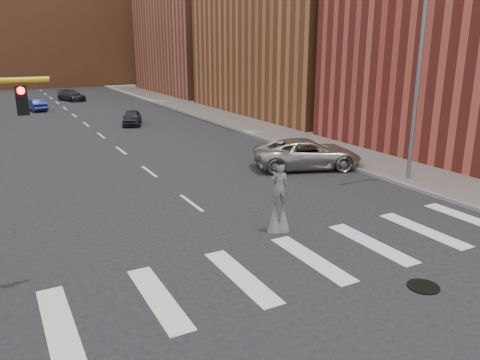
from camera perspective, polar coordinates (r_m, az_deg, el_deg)
ground_plane at (r=14.07m, az=6.84°, el=-12.16°), size 160.00×160.00×0.00m
sidewalk_right at (r=40.77m, az=1.24°, el=6.87°), size 5.00×90.00×0.18m
manhole at (r=14.62m, az=21.44°, el=-12.01°), size 0.90×0.90×0.04m
building_far at (r=70.51m, az=-3.80°, el=18.81°), size 16.00×22.00×20.00m
building_backdrop at (r=89.09m, az=-20.47°, el=16.67°), size 26.00×14.00×18.00m
streetlight at (r=24.30m, az=20.68°, el=11.00°), size 2.05×0.20×9.00m
stilt_performer at (r=17.13m, az=4.78°, el=-2.81°), size 0.83×0.61×2.79m
suv_crossing at (r=26.35m, az=8.22°, el=3.19°), size 6.48×4.57×1.64m
car_near at (r=41.65m, az=-13.03°, el=7.41°), size 2.63×4.00×1.27m
car_mid at (r=53.99m, az=-23.58°, el=8.41°), size 1.97×4.02×1.27m
car_far at (r=62.32m, az=-19.87°, el=9.66°), size 3.33×4.82×1.30m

